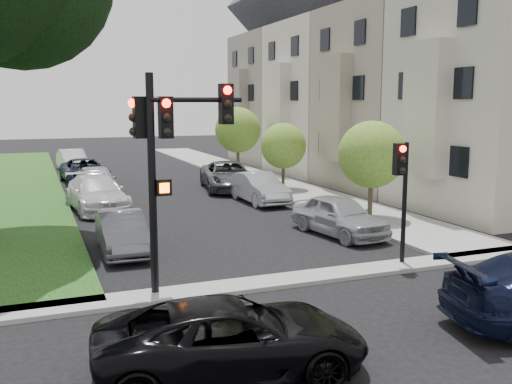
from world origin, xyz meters
name	(u,v)px	position (x,y,z in m)	size (l,w,h in m)	color
ground	(333,305)	(0.00, 0.00, 0.00)	(140.00, 140.00, 0.00)	black
sidewalk_right	(246,174)	(6.75, 24.00, 0.06)	(3.50, 44.00, 0.12)	gray
sidewalk_cross	(297,279)	(0.00, 2.00, 0.06)	(60.00, 1.00, 0.12)	gray
house_a	(501,51)	(12.45, 8.00, 6.93)	(7.70, 7.55, 15.97)	beige
house_b	(397,63)	(12.45, 15.50, 6.93)	(7.70, 7.55, 15.97)	tan
house_c	(330,70)	(12.45, 23.00, 6.93)	(7.70, 7.55, 15.97)	silver
house_d	(284,75)	(12.45, 30.50, 6.93)	(7.70, 7.55, 15.97)	gray
small_tree_a	(372,155)	(6.20, 8.09, 2.71)	(2.71, 2.71, 4.07)	#3F3628
small_tree_b	(283,146)	(6.20, 16.67, 2.46)	(2.47, 2.47, 3.70)	#3F3628
small_tree_c	(238,130)	(6.20, 23.95, 2.99)	(3.00, 3.00, 4.49)	#3F3628
traffic_signal_main	(169,144)	(-3.37, 2.24, 3.77)	(2.67, 0.69, 5.47)	black
traffic_signal_secondary	(402,181)	(3.41, 2.19, 2.54)	(0.47, 0.38, 3.65)	black
car_cross_near	(232,338)	(-3.37, -2.38, 0.67)	(2.22, 4.82, 1.34)	black
car_parked_0	(339,216)	(3.75, 6.30, 0.73)	(1.72, 4.28, 1.46)	#999BA0
car_parked_1	(259,188)	(3.59, 13.71, 0.72)	(1.53, 4.39, 1.45)	#999BA0
car_parked_2	(228,176)	(3.53, 18.10, 0.78)	(2.60, 5.64, 1.57)	#3F4247
car_parked_5	(122,233)	(-3.92, 6.73, 0.65)	(1.38, 3.96, 1.30)	#3F4247
car_parked_6	(97,194)	(-3.88, 14.51, 0.77)	(2.15, 5.29, 1.53)	silver
car_parked_7	(97,181)	(-3.44, 18.62, 0.78)	(1.85, 4.59, 1.56)	#999BA0
car_parked_8	(85,171)	(-3.57, 23.74, 0.73)	(2.44, 5.28, 1.47)	black
car_parked_9	(72,160)	(-3.82, 30.71, 0.75)	(1.58, 4.54, 1.50)	silver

